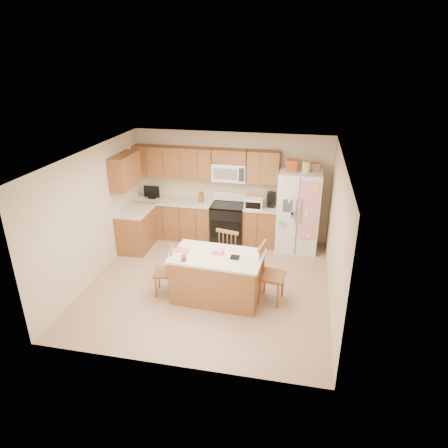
% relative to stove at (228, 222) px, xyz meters
% --- Properties ---
extents(ground, '(4.50, 4.50, 0.00)m').
position_rel_stove_xyz_m(ground, '(0.00, -1.94, -0.47)').
color(ground, '#937658').
rests_on(ground, ground).
extents(room_shell, '(4.60, 4.60, 2.52)m').
position_rel_stove_xyz_m(room_shell, '(0.00, -1.94, 0.97)').
color(room_shell, beige).
rests_on(room_shell, ground).
extents(cabinetry, '(3.36, 1.56, 2.15)m').
position_rel_stove_xyz_m(cabinetry, '(-0.98, -0.15, 0.44)').
color(cabinetry, brown).
rests_on(cabinetry, ground).
extents(stove, '(0.76, 0.65, 1.13)m').
position_rel_stove_xyz_m(stove, '(0.00, 0.00, 0.00)').
color(stove, black).
rests_on(stove, ground).
extents(refrigerator, '(0.90, 0.79, 2.04)m').
position_rel_stove_xyz_m(refrigerator, '(1.57, -0.06, 0.45)').
color(refrigerator, white).
rests_on(refrigerator, ground).
extents(island, '(1.66, 1.02, 0.96)m').
position_rel_stove_xyz_m(island, '(0.26, -2.38, -0.03)').
color(island, brown).
rests_on(island, ground).
extents(windsor_chair_left, '(0.45, 0.46, 0.93)m').
position_rel_stove_xyz_m(windsor_chair_left, '(-0.69, -2.41, -0.04)').
color(windsor_chair_left, brown).
rests_on(windsor_chair_left, ground).
extents(windsor_chair_back, '(0.55, 0.53, 1.08)m').
position_rel_stove_xyz_m(windsor_chair_back, '(0.36, -1.62, 0.03)').
color(windsor_chair_back, brown).
rests_on(windsor_chair_back, ground).
extents(windsor_chair_right, '(0.51, 0.53, 1.09)m').
position_rel_stove_xyz_m(windsor_chair_right, '(1.19, -2.26, 0.04)').
color(windsor_chair_right, brown).
rests_on(windsor_chair_right, ground).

